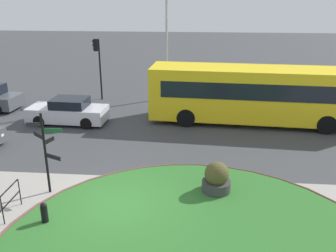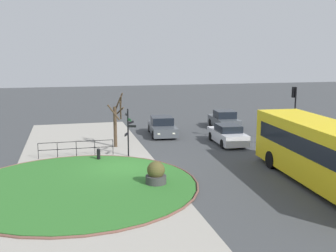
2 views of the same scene
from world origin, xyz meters
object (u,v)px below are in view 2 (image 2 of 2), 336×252
object	(u,v)px
car_trailing	(224,120)
bollard_foreground	(98,154)
signpost_directional	(128,129)
bus_yellow	(327,154)
traffic_light_near	(294,102)
planter_near_signpost	(156,175)
street_tree_bare	(116,121)
car_near_lane	(162,127)
car_far_lane	(227,135)

from	to	relation	value
car_trailing	bollard_foreground	bearing A→B (deg)	131.07
signpost_directional	bollard_foreground	size ratio (longest dim) A/B	3.96
bus_yellow	traffic_light_near	bearing A→B (deg)	-18.61
planter_near_signpost	street_tree_bare	size ratio (longest dim) A/B	0.32
bollard_foreground	car_near_lane	bearing A→B (deg)	140.61
signpost_directional	car_near_lane	bearing A→B (deg)	149.63
bus_yellow	car_near_lane	xyz separation A→B (m)	(-14.65, -4.78, -1.01)
traffic_light_near	car_far_lane	bearing A→B (deg)	79.81
bus_yellow	car_trailing	distance (m)	16.40
bollard_foreground	car_trailing	distance (m)	14.41
car_far_lane	planter_near_signpost	xyz separation A→B (m)	(7.96, -7.06, -0.12)
car_trailing	street_tree_bare	distance (m)	11.31
bollard_foreground	planter_near_signpost	distance (m)	5.97
signpost_directional	car_far_lane	xyz separation A→B (m)	(-1.90, 7.50, -1.09)
bollard_foreground	signpost_directional	bearing A→B (deg)	107.04
street_tree_bare	traffic_light_near	bearing A→B (deg)	83.52
car_trailing	planter_near_signpost	bearing A→B (deg)	151.42
car_far_lane	car_trailing	world-z (taller)	car_trailing
car_far_lane	street_tree_bare	distance (m)	8.07
car_near_lane	traffic_light_near	size ratio (longest dim) A/B	1.14
car_near_lane	car_trailing	size ratio (longest dim) A/B	1.06
car_far_lane	street_tree_bare	size ratio (longest dim) A/B	1.15
signpost_directional	planter_near_signpost	xyz separation A→B (m)	(6.06, 0.44, -1.21)
signpost_directional	planter_near_signpost	world-z (taller)	signpost_directional
signpost_directional	bollard_foreground	distance (m)	2.47
planter_near_signpost	car_trailing	bearing A→B (deg)	146.64
bus_yellow	planter_near_signpost	xyz separation A→B (m)	(-2.34, -8.00, -1.13)
car_far_lane	traffic_light_near	bearing A→B (deg)	-92.79
car_near_lane	car_trailing	world-z (taller)	car_trailing
signpost_directional	bollard_foreground	xyz separation A→B (m)	(0.60, -1.96, -1.36)
car_trailing	traffic_light_near	distance (m)	7.44
car_near_lane	traffic_light_near	world-z (taller)	traffic_light_near
bollard_foreground	car_trailing	xyz separation A→B (m)	(-8.53, 11.61, 0.30)
bus_yellow	street_tree_bare	size ratio (longest dim) A/B	3.04
car_far_lane	car_trailing	distance (m)	6.40
car_near_lane	street_tree_bare	bearing A→B (deg)	-45.08
bus_yellow	car_far_lane	size ratio (longest dim) A/B	2.64
street_tree_bare	bollard_foreground	bearing A→B (deg)	-23.86
car_near_lane	planter_near_signpost	size ratio (longest dim) A/B	3.79
car_near_lane	car_trailing	xyz separation A→B (m)	(-1.68, 5.99, 0.03)
bollard_foreground	traffic_light_near	distance (m)	14.83
planter_near_signpost	signpost_directional	bearing A→B (deg)	-175.83
traffic_light_near	bollard_foreground	bearing A→B (deg)	93.15
traffic_light_near	planter_near_signpost	distance (m)	14.40
bollard_foreground	street_tree_bare	bearing A→B (deg)	156.14
bollard_foreground	car_trailing	world-z (taller)	car_trailing
bollard_foreground	traffic_light_near	bearing A→B (deg)	98.02
bollard_foreground	car_far_lane	size ratio (longest dim) A/B	0.18
car_far_lane	car_trailing	xyz separation A→B (m)	(-6.03, 2.15, 0.03)
bus_yellow	planter_near_signpost	size ratio (longest dim) A/B	9.43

